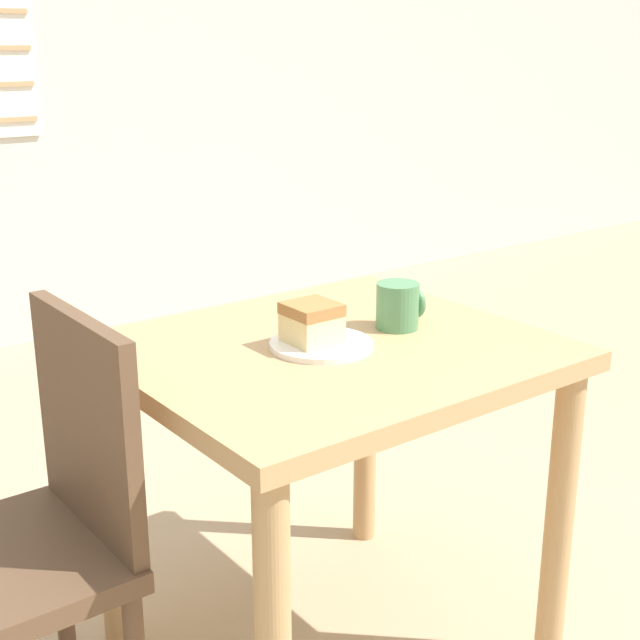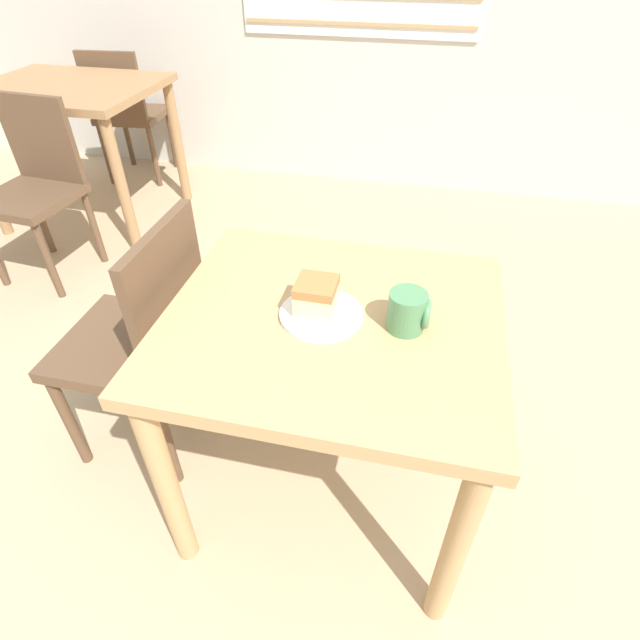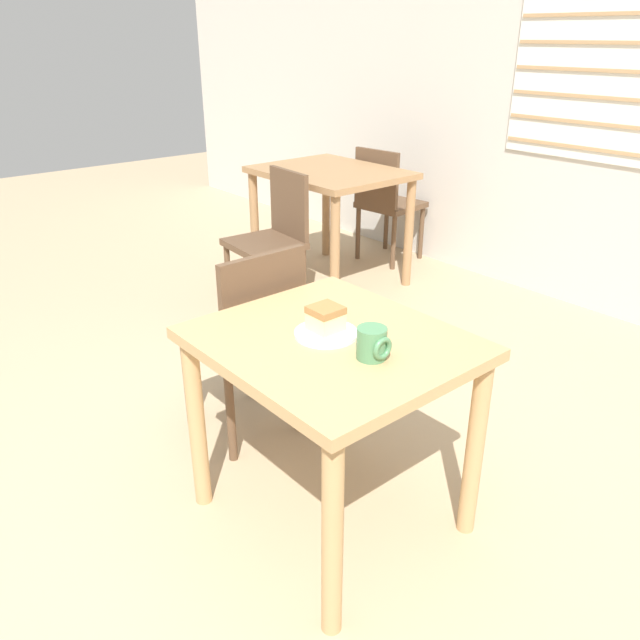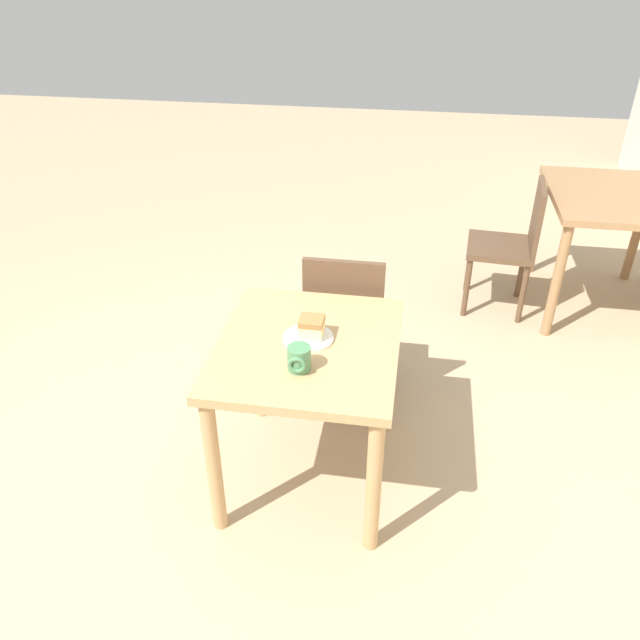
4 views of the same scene
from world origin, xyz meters
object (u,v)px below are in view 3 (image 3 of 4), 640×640
object	(u,v)px
dining_table_far	(330,188)
cake_slice	(326,318)
dining_table_near	(332,372)
chair_far_corner	(273,235)
coffee_mug	(373,344)
chair_far_opposite	(386,200)
plate	(326,333)
chair_near_window	(248,336)

from	to	relation	value
dining_table_far	cake_slice	distance (m)	2.37
cake_slice	dining_table_near	bearing A→B (deg)	-10.64
dining_table_far	chair_far_corner	bearing A→B (deg)	-77.20
coffee_mug	chair_far_opposite	bearing A→B (deg)	133.19
plate	cake_slice	bearing A→B (deg)	143.45
dining_table_near	dining_table_far	world-z (taller)	dining_table_far
dining_table_near	plate	distance (m)	0.13
plate	dining_table_far	bearing A→B (deg)	138.49
dining_table_far	chair_near_window	size ratio (longest dim) A/B	1.12
chair_far_opposite	chair_far_corner	bearing A→B (deg)	92.65
dining_table_near	cake_slice	distance (m)	0.18
cake_slice	coffee_mug	size ratio (longest dim) A/B	0.99
chair_near_window	cake_slice	bearing A→B (deg)	82.81
dining_table_far	chair_near_window	world-z (taller)	chair_near_window
dining_table_far	chair_near_window	xyz separation A→B (m)	(1.20, -1.50, -0.18)
cake_slice	chair_far_corner	bearing A→B (deg)	148.91
plate	cake_slice	size ratio (longest dim) A/B	2.10
chair_far_corner	coffee_mug	distance (m)	2.13
dining_table_far	plate	bearing A→B (deg)	-41.51
chair_far_corner	cake_slice	world-z (taller)	chair_far_corner
dining_table_near	plate	bearing A→B (deg)	-173.65
dining_table_far	chair_far_corner	world-z (taller)	chair_far_corner
chair_near_window	chair_far_corner	xyz separation A→B (m)	(-1.07, 0.92, 0.00)
dining_table_near	cake_slice	world-z (taller)	cake_slice
chair_near_window	cake_slice	distance (m)	0.65
dining_table_far	chair_far_opposite	size ratio (longest dim) A/B	1.12
dining_table_far	chair_near_window	distance (m)	1.93
dining_table_near	chair_near_window	size ratio (longest dim) A/B	0.97
dining_table_far	plate	size ratio (longest dim) A/B	4.67
cake_slice	coffee_mug	xyz separation A→B (m)	(0.22, -0.01, -0.00)
chair_far_opposite	plate	bearing A→B (deg)	124.63
plate	coffee_mug	world-z (taller)	coffee_mug
dining_table_far	chair_far_opposite	bearing A→B (deg)	93.32
dining_table_near	chair_far_corner	xyz separation A→B (m)	(-1.68, 1.00, -0.13)
chair_near_window	chair_far_corner	distance (m)	1.41
dining_table_far	plate	distance (m)	2.38
dining_table_near	chair_far_corner	distance (m)	1.96
cake_slice	chair_far_opposite	bearing A→B (deg)	130.00
chair_far_opposite	plate	distance (m)	2.83
dining_table_near	chair_far_corner	size ratio (longest dim) A/B	0.97
dining_table_far	plate	world-z (taller)	dining_table_far
cake_slice	coffee_mug	world-z (taller)	coffee_mug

